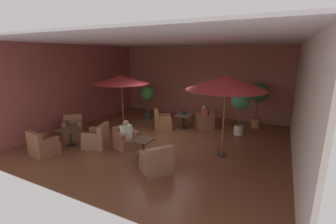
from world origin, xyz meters
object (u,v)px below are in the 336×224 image
armchair_front_right_east (126,140)px  armchair_front_right_north (157,162)px  cafe_table_mid_center (70,133)px  cafe_table_front_right (143,145)px  patio_umbrella_tall_red (226,83)px  armchair_front_left_north (205,121)px  cafe_table_front_left (184,118)px  patron_blue_shirt (204,113)px  patron_by_window (126,130)px  potted_tree_left_corner (240,104)px  armchair_mid_center_north (97,139)px  potted_tree_mid_right (147,97)px  open_laptop (185,114)px  armchair_mid_center_south (43,146)px  armchair_mid_center_east (73,129)px  armchair_front_left_east (162,122)px  patio_umbrella_center_beige (121,80)px  iced_drink_cup (186,113)px  potted_tree_mid_left (258,96)px

armchair_front_right_east → armchair_front_right_north: bearing=-29.2°
armchair_front_right_north → cafe_table_mid_center: (-3.85, 0.31, 0.20)m
cafe_table_front_right → patio_umbrella_tall_red: 3.29m
armchair_front_left_north → armchair_front_right_north: (0.07, -4.67, 0.00)m
cafe_table_front_left → armchair_front_right_east: (-0.99, -3.05, -0.18)m
patron_blue_shirt → armchair_front_left_north: bearing=35.2°
patron_by_window → armchair_front_right_north: bearing=-29.3°
potted_tree_left_corner → patron_blue_shirt: bearing=170.1°
cafe_table_front_left → potted_tree_left_corner: bearing=6.3°
armchair_mid_center_north → patio_umbrella_tall_red: (4.31, 1.27, 2.14)m
potted_tree_left_corner → potted_tree_mid_right: size_ratio=1.07×
armchair_front_right_north → patron_blue_shirt: size_ratio=1.80×
open_laptop → armchair_front_left_north: bearing=37.0°
patio_umbrella_tall_red → cafe_table_front_right: bearing=-150.5°
armchair_mid_center_south → patio_umbrella_tall_red: (5.41, 2.64, 2.13)m
cafe_table_mid_center → potted_tree_left_corner: bearing=37.0°
cafe_table_front_left → open_laptop: 0.22m
armchair_front_right_east → armchair_mid_center_east: bearing=180.0°
armchair_front_left_east → armchair_mid_center_north: bearing=-111.8°
armchair_front_right_east → armchair_mid_center_north: (-1.03, -0.37, 0.01)m
armchair_front_right_east → patio_umbrella_center_beige: patio_umbrella_center_beige is taller
iced_drink_cup → cafe_table_front_left: bearing=-141.3°
armchair_front_right_east → patron_blue_shirt: 4.03m
armchair_front_right_north → armchair_mid_center_north: bearing=167.0°
patio_umbrella_tall_red → patio_umbrella_center_beige: patio_umbrella_tall_red is taller
armchair_mid_center_east → iced_drink_cup: size_ratio=9.63×
patron_by_window → open_laptop: size_ratio=1.80×
armchair_mid_center_south → potted_tree_mid_left: 8.91m
potted_tree_mid_left → patron_by_window: (-3.90, -4.69, -0.80)m
cafe_table_front_left → armchair_front_right_north: (0.88, -4.10, -0.18)m
potted_tree_mid_right → iced_drink_cup: 2.56m
armchair_mid_center_north → patron_by_window: 1.18m
patron_blue_shirt → open_laptop: patron_blue_shirt is taller
patio_umbrella_tall_red → potted_tree_left_corner: 2.67m
armchair_mid_center_east → armchair_mid_center_south: (0.54, -1.74, -0.02)m
armchair_front_left_north → cafe_table_mid_center: 5.78m
armchair_front_left_east → patio_umbrella_center_beige: size_ratio=0.42×
cafe_table_front_right → armchair_front_right_north: size_ratio=0.60×
cafe_table_front_left → iced_drink_cup: bearing=38.7°
armchair_mid_center_east → patio_umbrella_tall_red: bearing=8.5°
potted_tree_mid_left → patio_umbrella_tall_red: bearing=-99.8°
cafe_table_front_right → patron_blue_shirt: size_ratio=1.07×
armchair_mid_center_east → potted_tree_left_corner: potted_tree_left_corner is taller
armchair_mid_center_north → armchair_front_left_east: bearing=68.2°
patio_umbrella_center_beige → potted_tree_left_corner: 5.23m
cafe_table_front_left → armchair_front_left_north: bearing=35.2°
armchair_front_right_north → armchair_mid_center_east: bearing=167.0°
patron_by_window → iced_drink_cup: size_ratio=6.01×
armchair_mid_center_south → cafe_table_mid_center: bearing=81.6°
iced_drink_cup → armchair_mid_center_east: bearing=-140.2°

